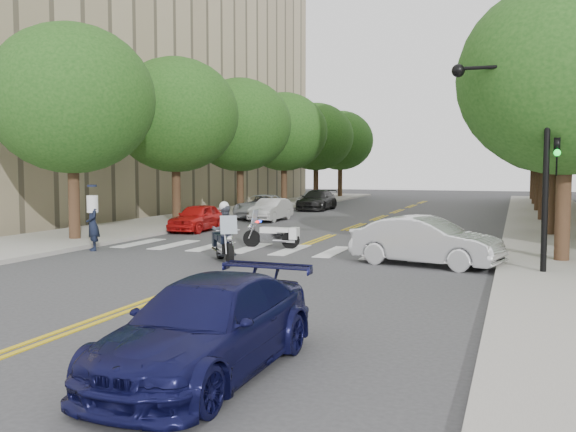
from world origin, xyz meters
The scene contains 27 objects.
ground centered at (0.00, 0.00, 0.00)m, with size 140.00×140.00×0.00m, color #38383A.
sidewalk_left centered at (-9.50, 22.00, 0.07)m, with size 5.00×60.00×0.15m, color #9E9991.
sidewalk_right centered at (9.50, 22.00, 0.07)m, with size 5.00×60.00×0.15m, color #9E9991.
building_left centered at (-26.00, 26.00, 12.00)m, with size 26.00×44.00×24.00m, color tan.
tree_l_0 centered at (-8.80, 6.00, 5.55)m, with size 6.40×6.40×8.45m.
tree_l_1 centered at (-8.80, 14.00, 5.55)m, with size 6.40×6.40×8.45m.
tree_l_2 centered at (-8.80, 22.00, 5.55)m, with size 6.40×6.40×8.45m.
tree_l_3 centered at (-8.80, 30.00, 5.55)m, with size 6.40×6.40×8.45m.
tree_l_4 centered at (-8.80, 38.00, 5.55)m, with size 6.40×6.40×8.45m.
tree_l_5 centered at (-8.80, 46.00, 5.55)m, with size 6.40×6.40×8.45m.
tree_r_0 centered at (8.80, 6.00, 5.55)m, with size 6.40×6.40×8.45m.
tree_r_1 centered at (8.80, 14.00, 5.55)m, with size 6.40×6.40×8.45m.
tree_r_2 centered at (8.80, 22.00, 5.55)m, with size 6.40×6.40×8.45m.
tree_r_3 centered at (8.80, 30.00, 5.55)m, with size 6.40×6.40×8.45m.
tree_r_4 centered at (8.80, 38.00, 5.55)m, with size 6.40×6.40×8.45m.
tree_r_5 centered at (8.80, 46.00, 5.55)m, with size 6.40×6.40×8.45m.
traffic_signal_pole centered at (7.72, 3.50, 3.72)m, with size 2.82×0.42×6.00m.
motorcycle_police centered at (-1.03, 3.21, 0.83)m, with size 1.55×2.02×1.88m.
motorcycle_parked centered at (-0.69, 6.85, 0.48)m, with size 2.14×0.48×1.38m.
officer_standing centered at (-6.50, 4.05, 0.93)m, with size 0.68×0.45×1.87m, color black.
convertible centered at (4.98, 4.50, 0.73)m, with size 1.54×4.43×1.46m, color silver.
sedan_blue centered at (3.42, -6.75, 0.67)m, with size 1.86×4.59×1.33m, color #0E0F3B.
parked_car_a centered at (-6.30, 11.51, 0.63)m, with size 1.48×3.69×1.26m, color red.
parked_car_b centered at (-5.20, 18.00, 0.61)m, with size 1.30×3.73×1.23m, color silver.
parked_car_c centered at (-6.30, 19.50, 0.68)m, with size 2.24×4.86×1.35m, color #AEB1B6.
parked_car_d centered at (-5.46, 27.51, 0.68)m, with size 1.92×4.71×1.37m, color black.
parked_car_e centered at (-6.30, 29.50, 0.71)m, with size 1.67×4.14×1.41m, color #A7A7AD.
Camera 1 is at (7.48, -14.73, 2.91)m, focal length 40.00 mm.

